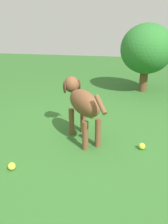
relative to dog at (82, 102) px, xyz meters
name	(u,v)px	position (x,y,z in m)	size (l,w,h in m)	color
ground	(81,151)	(0.28, 0.05, -0.42)	(14.00, 14.00, 0.00)	#2D6026
dog	(82,102)	(0.00, 0.00, 0.00)	(0.78, 0.61, 0.63)	brown
tennis_ball_0	(92,116)	(-0.56, 0.02, -0.39)	(0.07, 0.07, 0.07)	#C7D83A
tennis_ball_1	(12,166)	(0.70, -0.47, -0.39)	(0.07, 0.07, 0.07)	yellow
tennis_ball_2	(142,146)	(0.11, 0.65, -0.39)	(0.07, 0.07, 0.07)	#BFD734
shrub_far	(147,49)	(-2.03, 0.72, 0.35)	(1.02, 0.92, 1.21)	brown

